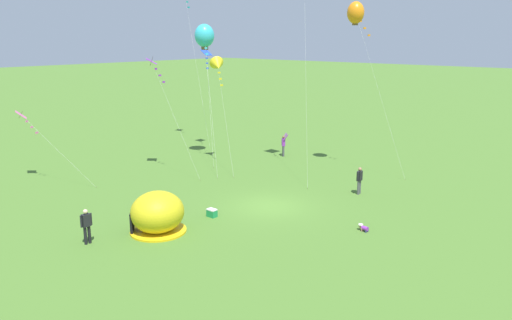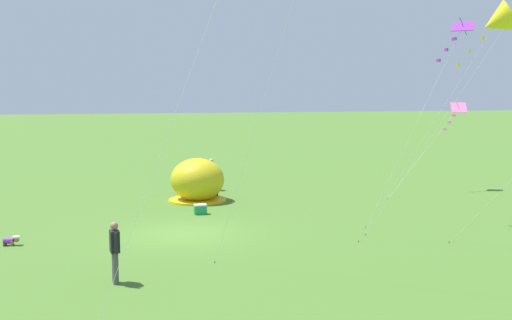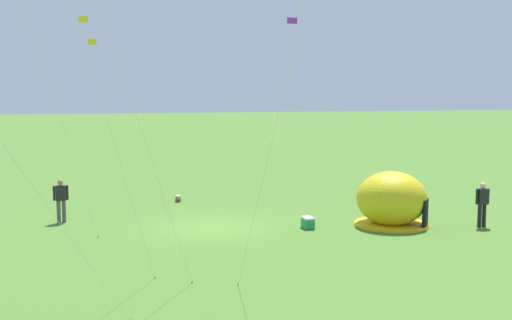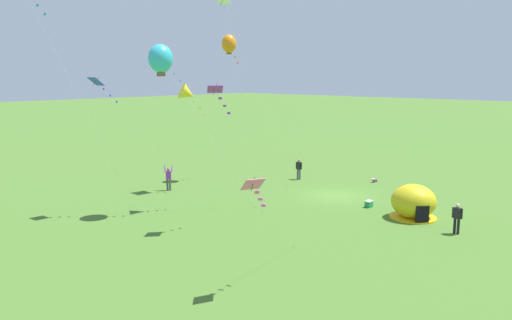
{
  "view_description": "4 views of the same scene",
  "coord_description": "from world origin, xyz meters",
  "px_view_note": "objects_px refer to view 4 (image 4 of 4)",
  "views": [
    {
      "loc": [
        -21.25,
        -17.26,
        9.53
      ],
      "look_at": [
        -0.25,
        0.85,
        2.67
      ],
      "focal_mm": 35.0,
      "sensor_mm": 36.0,
      "label": 1
    },
    {
      "loc": [
        21.82,
        -3.45,
        5.15
      ],
      "look_at": [
        0.43,
        2.71,
        2.73
      ],
      "focal_mm": 42.0,
      "sensor_mm": 36.0,
      "label": 2
    },
    {
      "loc": [
        5.4,
        21.72,
        4.99
      ],
      "look_at": [
        -0.54,
        3.73,
        2.95
      ],
      "focal_mm": 42.0,
      "sensor_mm": 36.0,
      "label": 3
    },
    {
      "loc": [
        -19.11,
        30.19,
        8.64
      ],
      "look_at": [
        3.04,
        5.32,
        2.95
      ],
      "focal_mm": 35.0,
      "sensor_mm": 36.0,
      "label": 4
    }
  ],
  "objects_px": {
    "kite_blue": "(101,87)",
    "person_far_back": "(299,168)",
    "cooler_box": "(369,204)",
    "toddler_crawling": "(374,180)",
    "person_arms_raised": "(169,177)",
    "kite_purple": "(218,95)",
    "kite_cyan": "(161,59)",
    "kite_white": "(225,6)",
    "kite_orange": "(229,44)",
    "person_near_tent": "(457,217)",
    "popup_tent": "(413,202)",
    "kite_pink": "(255,188)",
    "kite_yellow": "(188,94)"
  },
  "relations": [
    {
      "from": "kite_cyan",
      "to": "kite_yellow",
      "type": "xyz_separation_m",
      "value": [
        -0.38,
        -1.74,
        -2.14
      ]
    },
    {
      "from": "cooler_box",
      "to": "kite_cyan",
      "type": "bearing_deg",
      "value": 47.24
    },
    {
      "from": "kite_cyan",
      "to": "person_near_tent",
      "type": "bearing_deg",
      "value": -152.78
    },
    {
      "from": "cooler_box",
      "to": "person_near_tent",
      "type": "distance_m",
      "value": 6.7
    },
    {
      "from": "person_far_back",
      "to": "popup_tent",
      "type": "bearing_deg",
      "value": 159.44
    },
    {
      "from": "kite_cyan",
      "to": "kite_white",
      "type": "bearing_deg",
      "value": -74.44
    },
    {
      "from": "kite_white",
      "to": "kite_orange",
      "type": "xyz_separation_m",
      "value": [
        2.29,
        -2.73,
        -2.51
      ]
    },
    {
      "from": "toddler_crawling",
      "to": "kite_pink",
      "type": "height_order",
      "value": "kite_pink"
    },
    {
      "from": "person_arms_raised",
      "to": "kite_cyan",
      "type": "relative_size",
      "value": 0.18
    },
    {
      "from": "kite_yellow",
      "to": "kite_pink",
      "type": "bearing_deg",
      "value": 150.37
    },
    {
      "from": "popup_tent",
      "to": "kite_pink",
      "type": "height_order",
      "value": "kite_pink"
    },
    {
      "from": "cooler_box",
      "to": "kite_purple",
      "type": "height_order",
      "value": "kite_purple"
    },
    {
      "from": "person_far_back",
      "to": "kite_orange",
      "type": "distance_m",
      "value": 11.7
    },
    {
      "from": "popup_tent",
      "to": "kite_yellow",
      "type": "bearing_deg",
      "value": 32.28
    },
    {
      "from": "kite_white",
      "to": "cooler_box",
      "type": "bearing_deg",
      "value": -169.06
    },
    {
      "from": "cooler_box",
      "to": "person_arms_raised",
      "type": "bearing_deg",
      "value": 22.59
    },
    {
      "from": "kite_purple",
      "to": "kite_pink",
      "type": "height_order",
      "value": "kite_purple"
    },
    {
      "from": "toddler_crawling",
      "to": "kite_yellow",
      "type": "relative_size",
      "value": 0.07
    },
    {
      "from": "person_far_back",
      "to": "kite_cyan",
      "type": "distance_m",
      "value": 16.3
    },
    {
      "from": "kite_cyan",
      "to": "kite_pink",
      "type": "distance_m",
      "value": 14.07
    },
    {
      "from": "person_arms_raised",
      "to": "kite_purple",
      "type": "height_order",
      "value": "kite_purple"
    },
    {
      "from": "kite_white",
      "to": "kite_cyan",
      "type": "relative_size",
      "value": 1.38
    },
    {
      "from": "kite_orange",
      "to": "toddler_crawling",
      "type": "bearing_deg",
      "value": -145.92
    },
    {
      "from": "popup_tent",
      "to": "kite_orange",
      "type": "xyz_separation_m",
      "value": [
        16.74,
        -1.07,
        10.13
      ]
    },
    {
      "from": "kite_orange",
      "to": "cooler_box",
      "type": "bearing_deg",
      "value": 177.58
    },
    {
      "from": "person_near_tent",
      "to": "kite_orange",
      "type": "bearing_deg",
      "value": -6.91
    },
    {
      "from": "kite_white",
      "to": "kite_cyan",
      "type": "bearing_deg",
      "value": 105.56
    },
    {
      "from": "person_arms_raised",
      "to": "kite_blue",
      "type": "height_order",
      "value": "kite_blue"
    },
    {
      "from": "kite_blue",
      "to": "kite_pink",
      "type": "height_order",
      "value": "kite_blue"
    },
    {
      "from": "kite_white",
      "to": "kite_orange",
      "type": "distance_m",
      "value": 4.36
    },
    {
      "from": "kite_purple",
      "to": "toddler_crawling",
      "type": "bearing_deg",
      "value": -91.95
    },
    {
      "from": "toddler_crawling",
      "to": "person_near_tent",
      "type": "relative_size",
      "value": 0.32
    },
    {
      "from": "cooler_box",
      "to": "toddler_crawling",
      "type": "distance_m",
      "value": 8.09
    },
    {
      "from": "popup_tent",
      "to": "kite_orange",
      "type": "height_order",
      "value": "kite_orange"
    },
    {
      "from": "person_far_back",
      "to": "person_arms_raised",
      "type": "xyz_separation_m",
      "value": [
        4.95,
        9.77,
        0.03
      ]
    },
    {
      "from": "cooler_box",
      "to": "kite_purple",
      "type": "bearing_deg",
      "value": 67.06
    },
    {
      "from": "toddler_crawling",
      "to": "kite_cyan",
      "type": "distance_m",
      "value": 20.25
    },
    {
      "from": "toddler_crawling",
      "to": "kite_blue",
      "type": "height_order",
      "value": "kite_blue"
    },
    {
      "from": "kite_yellow",
      "to": "kite_pink",
      "type": "xyz_separation_m",
      "value": [
        -11.67,
        6.64,
        -3.22
      ]
    },
    {
      "from": "kite_white",
      "to": "kite_blue",
      "type": "relative_size",
      "value": 1.69
    },
    {
      "from": "person_arms_raised",
      "to": "kite_cyan",
      "type": "distance_m",
      "value": 10.63
    },
    {
      "from": "kite_blue",
      "to": "person_far_back",
      "type": "bearing_deg",
      "value": -99.8
    },
    {
      "from": "kite_white",
      "to": "kite_yellow",
      "type": "relative_size",
      "value": 1.77
    },
    {
      "from": "kite_orange",
      "to": "kite_cyan",
      "type": "relative_size",
      "value": 1.13
    },
    {
      "from": "cooler_box",
      "to": "person_near_tent",
      "type": "height_order",
      "value": "person_near_tent"
    },
    {
      "from": "toddler_crawling",
      "to": "kite_pink",
      "type": "bearing_deg",
      "value": 106.64
    },
    {
      "from": "toddler_crawling",
      "to": "kite_orange",
      "type": "distance_m",
      "value": 16.21
    },
    {
      "from": "person_far_back",
      "to": "person_near_tent",
      "type": "bearing_deg",
      "value": 158.87
    },
    {
      "from": "person_far_back",
      "to": "cooler_box",
      "type": "bearing_deg",
      "value": 155.38
    },
    {
      "from": "cooler_box",
      "to": "kite_yellow",
      "type": "relative_size",
      "value": 0.07
    }
  ]
}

